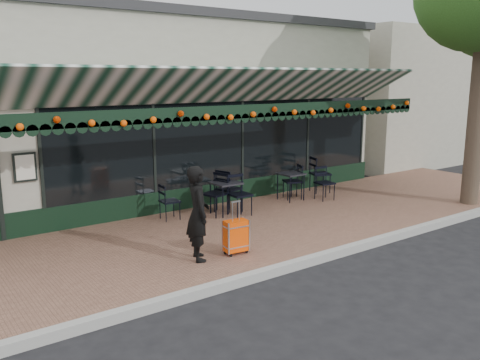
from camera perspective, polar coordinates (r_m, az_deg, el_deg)
ground at (r=9.06m, az=8.09°, el=-9.08°), size 80.00×80.00×0.00m
sidewalk at (r=10.48m, az=0.45°, el=-5.66°), size 18.00×4.00×0.15m
curb at (r=8.98m, az=8.46°, el=-8.76°), size 18.00×0.16×0.15m
restaurant_building at (r=15.14m, az=-12.92°, el=7.82°), size 12.00×9.60×4.50m
neighbor_building_right at (r=23.61m, az=17.63°, el=9.10°), size 12.00×8.00×4.80m
woman at (r=8.46m, az=-4.74°, el=-3.75°), size 0.55×0.68×1.60m
suitcase at (r=8.83m, az=-0.46°, el=-6.35°), size 0.43×0.27×0.93m
cafe_table_a at (r=12.63m, az=5.74°, el=0.48°), size 0.56×0.56×0.69m
cafe_table_b at (r=11.28m, az=-1.62°, el=-0.60°), size 0.59×0.59×0.73m
chair_a_left at (r=12.82m, az=5.91°, el=-0.17°), size 0.57×0.57×0.88m
chair_a_right at (r=13.64m, az=8.99°, el=0.66°), size 0.62×0.62×0.97m
chair_a_front at (r=12.81m, az=9.49°, el=-0.37°), size 0.48×0.48×0.84m
chair_b_left at (r=11.22m, az=-2.83°, el=-1.61°), size 0.58×0.58×0.95m
chair_b_right at (r=11.68m, az=-1.26°, el=-1.04°), size 0.59×0.59×0.96m
chair_b_front at (r=11.22m, az=-0.01°, el=-1.70°), size 0.48×0.48×0.91m
chair_solo at (r=11.00m, az=-7.90°, el=-2.42°), size 0.42×0.42×0.79m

